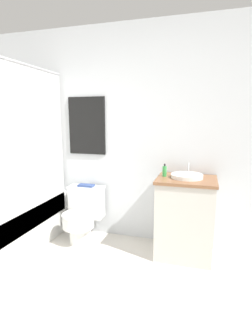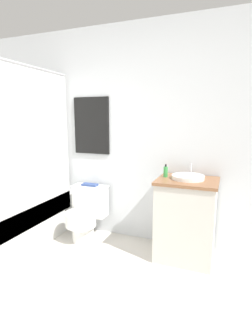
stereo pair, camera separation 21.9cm
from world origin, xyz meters
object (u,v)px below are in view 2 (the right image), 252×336
object	(u,v)px
sink	(188,177)
soap_bottle	(166,172)
toilet	(86,213)
book_on_tank	(90,185)

from	to	relation	value
sink	soap_bottle	bearing A→B (deg)	178.23
toilet	sink	size ratio (longest dim) A/B	1.77
soap_bottle	book_on_tank	xyz separation A→B (m)	(-0.96, 0.10, -0.25)
book_on_tank	soap_bottle	bearing A→B (deg)	-6.04
sink	book_on_tank	xyz separation A→B (m)	(-1.20, 0.11, -0.22)
book_on_tank	toilet	bearing A→B (deg)	-90.00
sink	soap_bottle	distance (m)	0.24
soap_bottle	book_on_tank	size ratio (longest dim) A/B	0.70
soap_bottle	book_on_tank	distance (m)	1.00
soap_bottle	sink	bearing A→B (deg)	-1.77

